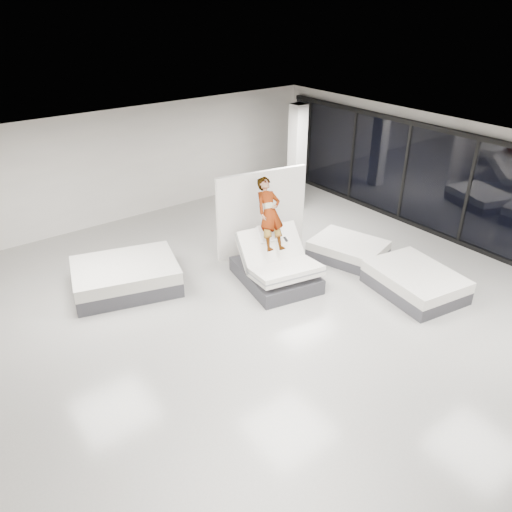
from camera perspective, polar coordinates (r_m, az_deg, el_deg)
name	(u,v)px	position (r m, az deg, el deg)	size (l,w,h in m)	color
room	(295,252)	(9.58, 4.43, 0.50)	(14.00, 14.04, 3.20)	#A2A099
hero_bed	(276,268)	(11.48, 2.33, -1.35)	(1.84, 2.23, 1.31)	#333337
person	(270,227)	(11.34, 1.61, 3.35)	(0.62, 0.41, 1.69)	slate
remote	(286,239)	(11.25, 3.41, 1.94)	(0.05, 0.14, 0.03)	black
divider_panel	(261,213)	(12.55, 0.62, 4.93)	(2.40, 0.11, 2.18)	white
flat_bed_right_far	(348,250)	(12.80, 10.48, 0.69)	(1.74, 2.03, 0.48)	#333337
flat_bed_right_near	(415,282)	(11.71, 17.70, -2.81)	(1.77, 2.18, 0.54)	#333337
flat_bed_left_far	(126,276)	(11.66, -14.65, -2.26)	(2.65, 2.26, 0.62)	#333337
column	(297,159)	(15.18, 4.68, 11.02)	(0.40, 0.40, 3.20)	white
storefront_glazing	(468,193)	(13.97, 23.11, 6.67)	(0.12, 13.40, 2.92)	black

